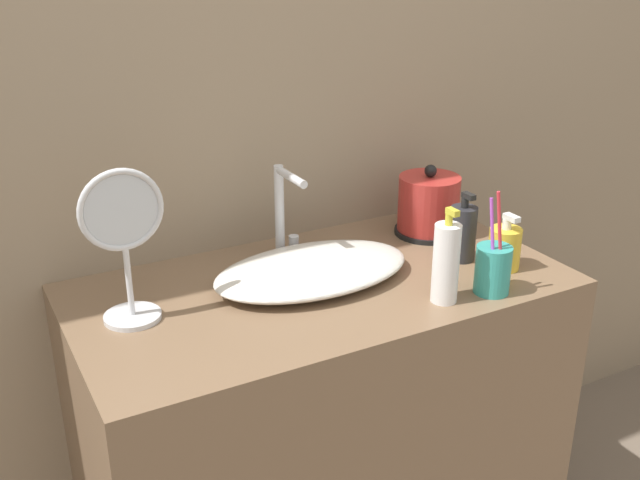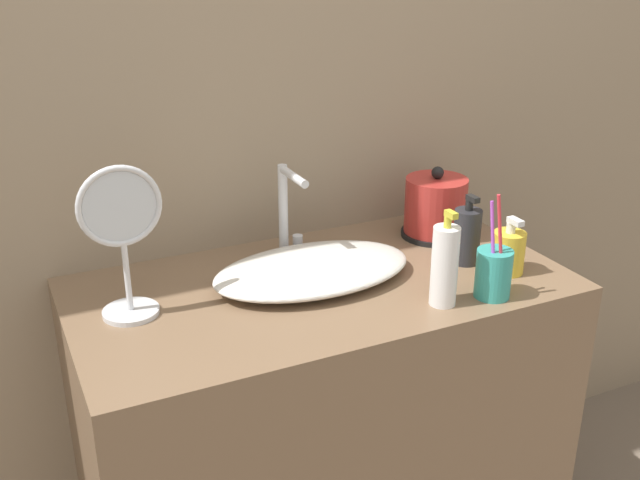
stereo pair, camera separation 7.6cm
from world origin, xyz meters
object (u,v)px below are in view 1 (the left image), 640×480
Objects in this scene: lotion_bottle at (463,233)px; mouthwash_bottle at (504,248)px; shampoo_bottle at (446,263)px; vanity_mirror at (124,239)px; faucet at (284,208)px; toothbrush_cup at (493,269)px; electric_kettle at (428,207)px.

lotion_bottle is 0.10m from mouthwash_bottle.
shampoo_bottle is 0.62m from vanity_mirror.
shampoo_bottle is at bearing -62.34° from faucet.
vanity_mirror is (-0.69, 0.24, 0.11)m from toothbrush_cup.
toothbrush_cup is 0.12m from shampoo_bottle.
shampoo_bottle is at bearing -21.37° from vanity_mirror.
shampoo_bottle is (-0.11, 0.02, 0.03)m from toothbrush_cup.
electric_kettle reaches higher than mouthwash_bottle.
faucet is 1.07× the size of shampoo_bottle.
mouthwash_bottle is at bearing -83.92° from electric_kettle.
lotion_bottle is 0.22m from shampoo_bottle.
toothbrush_cup reaches higher than faucet.
shampoo_bottle reaches higher than lotion_bottle.
faucet reaches higher than lotion_bottle.
electric_kettle is 0.78× the size of toothbrush_cup.
faucet is at bearing 117.66° from shampoo_bottle.
lotion_bottle is 0.80× the size of shampoo_bottle.
toothbrush_cup is 1.75× the size of mouthwash_bottle.
electric_kettle is at bearing -6.18° from faucet.
vanity_mirror is at bearing 168.56° from mouthwash_bottle.
toothbrush_cup is (-0.08, -0.33, -0.01)m from electric_kettle.
faucet is 0.48m from toothbrush_cup.
shampoo_bottle is (-0.16, -0.15, 0.02)m from lotion_bottle.
faucet is 1.66× the size of mouthwash_bottle.
mouthwash_bottle is at bearing 38.25° from toothbrush_cup.
lotion_bottle is at bearing -30.69° from faucet.
faucet reaches higher than shampoo_bottle.
electric_kettle is at bearing 6.59° from vanity_mirror.
vanity_mirror is at bearing -161.80° from faucet.
faucet is 1.33× the size of lotion_bottle.
toothbrush_cup is at bearing -141.75° from mouthwash_bottle.
lotion_bottle is (0.05, 0.16, 0.01)m from toothbrush_cup.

